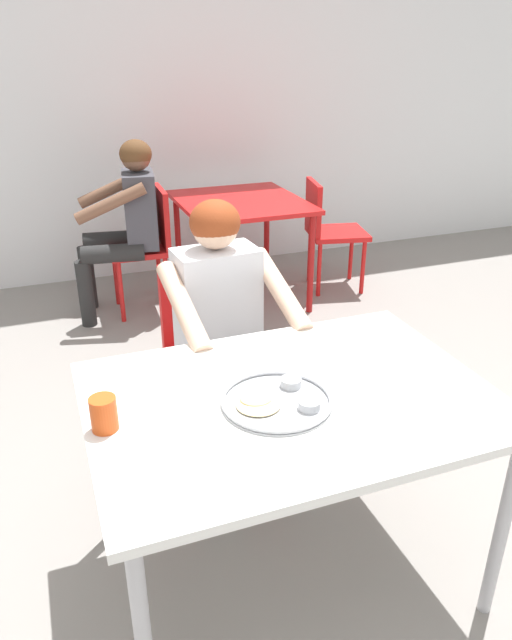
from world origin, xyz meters
TOP-DOWN VIEW (x-y plane):
  - ground_plane at (0.00, 0.00)m, footprint 12.00×12.00m
  - back_wall at (0.00, 3.33)m, footprint 12.00×0.12m
  - table_foreground at (-0.08, 0.02)m, footprint 1.24×0.89m
  - thali_tray at (-0.14, -0.01)m, footprint 0.34×0.34m
  - drinking_cup at (-0.64, 0.04)m, footprint 0.08×0.08m
  - chair_foreground at (-0.08, 0.93)m, footprint 0.42×0.44m
  - diner_foreground at (-0.07, 0.71)m, footprint 0.52×0.57m
  - table_background_red at (0.61, 2.47)m, footprint 0.85×0.95m
  - chair_red_left at (-0.05, 2.50)m, footprint 0.41×0.41m
  - chair_red_right at (1.28, 2.43)m, footprint 0.49×0.47m
  - patron_background at (-0.19, 2.48)m, footprint 0.59×0.55m

SIDE VIEW (x-z plane):
  - ground_plane at x=0.00m, z-range -0.05..0.00m
  - chair_red_right at x=1.28m, z-range 0.07..0.90m
  - chair_foreground at x=-0.08m, z-range 0.06..0.91m
  - chair_red_left at x=-0.05m, z-range 0.08..0.93m
  - table_background_red at x=0.61m, z-range 0.28..1.02m
  - table_foreground at x=-0.08m, z-range 0.30..1.05m
  - diner_foreground at x=-0.07m, z-range 0.11..1.29m
  - patron_background at x=-0.19m, z-range 0.12..1.30m
  - thali_tray at x=-0.14m, z-range 0.74..0.77m
  - drinking_cup at x=-0.64m, z-range 0.75..0.85m
  - back_wall at x=0.00m, z-range 0.00..3.40m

